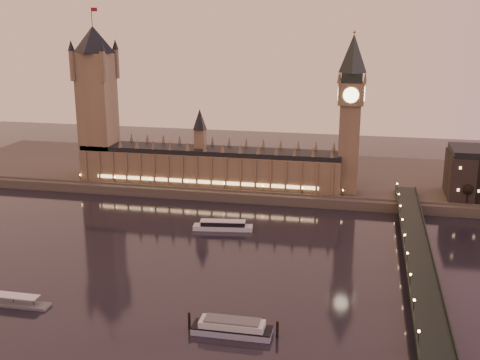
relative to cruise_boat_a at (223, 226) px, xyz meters
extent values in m
plane|color=black|center=(13.00, -49.42, -2.40)|extent=(700.00, 700.00, 0.00)
cube|color=#423D35|center=(43.00, 115.58, 0.60)|extent=(560.00, 130.00, 6.00)
cube|color=brown|center=(-27.00, 71.58, 14.60)|extent=(180.00, 26.00, 22.00)
cube|color=black|center=(-27.00, 71.58, 27.20)|extent=(180.00, 22.00, 3.20)
cube|color=#FFCC7F|center=(-27.00, 58.08, 8.60)|extent=(153.00, 0.25, 2.20)
cube|color=brown|center=(-107.00, 71.58, 47.60)|extent=(22.00, 22.00, 88.00)
cone|color=black|center=(-107.00, 71.58, 100.60)|extent=(31.68, 31.68, 18.00)
cylinder|color=black|center=(-107.00, 71.58, 115.60)|extent=(0.44, 0.44, 12.00)
cube|color=maroon|center=(-104.80, 71.58, 120.10)|extent=(4.00, 0.15, 2.50)
cube|color=brown|center=(67.00, 71.58, 32.60)|extent=(13.00, 13.00, 58.00)
cube|color=brown|center=(67.00, 71.58, 68.60)|extent=(16.00, 16.00, 14.00)
cylinder|color=#FFEAA5|center=(67.00, 63.40, 68.60)|extent=(9.60, 0.35, 9.60)
cylinder|color=#FFEAA5|center=(58.82, 71.58, 68.60)|extent=(0.35, 9.60, 9.60)
cube|color=black|center=(67.00, 71.58, 78.60)|extent=(13.00, 13.00, 6.00)
cone|color=black|center=(67.00, 71.58, 93.60)|extent=(17.68, 17.68, 24.00)
sphere|color=gold|center=(67.00, 71.58, 106.60)|extent=(2.00, 2.00, 2.00)
cube|color=black|center=(105.00, -49.42, 5.60)|extent=(13.00, 260.00, 2.00)
cube|color=black|center=(98.70, -49.42, 7.10)|extent=(0.60, 260.00, 1.00)
cube|color=black|center=(111.30, -49.42, 7.10)|extent=(0.60, 260.00, 1.00)
cylinder|color=black|center=(139.20, 59.58, 8.72)|extent=(0.70, 0.70, 10.24)
sphere|color=black|center=(139.20, 59.58, 14.07)|extent=(6.83, 6.83, 6.83)
cube|color=silver|center=(0.00, 0.00, -1.15)|extent=(34.68, 11.84, 2.49)
cube|color=black|center=(0.00, 0.00, 1.34)|extent=(25.74, 9.35, 2.49)
cube|color=silver|center=(0.00, 0.00, 2.82)|extent=(26.45, 9.73, 0.45)
cube|color=#959EBE|center=(30.93, -113.05, -1.14)|extent=(31.09, 8.94, 2.52)
cube|color=black|center=(30.93, -113.05, 0.37)|extent=(31.09, 8.94, 0.48)
cube|color=silver|center=(30.93, -113.05, 1.87)|extent=(25.27, 7.93, 2.52)
cube|color=#595B5E|center=(30.93, -113.05, 3.47)|extent=(21.38, 6.93, 0.68)
cylinder|color=black|center=(13.47, -112.17, 0.90)|extent=(1.07, 1.07, 6.59)
cylinder|color=black|center=(48.38, -111.93, 0.90)|extent=(1.07, 1.07, 6.59)
cube|color=#595B5E|center=(-69.18, -108.73, -1.83)|extent=(39.68, 6.61, 1.13)
cube|color=silver|center=(-70.13, -108.73, 1.90)|extent=(32.12, 5.67, 0.28)
camera|label=1|loc=(77.25, -316.04, 116.79)|focal=45.00mm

